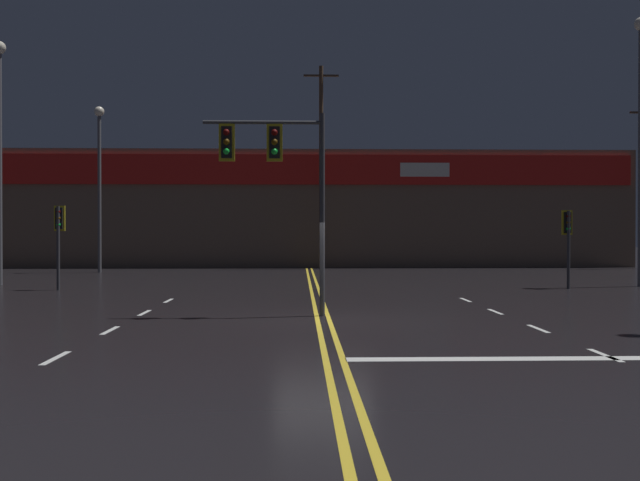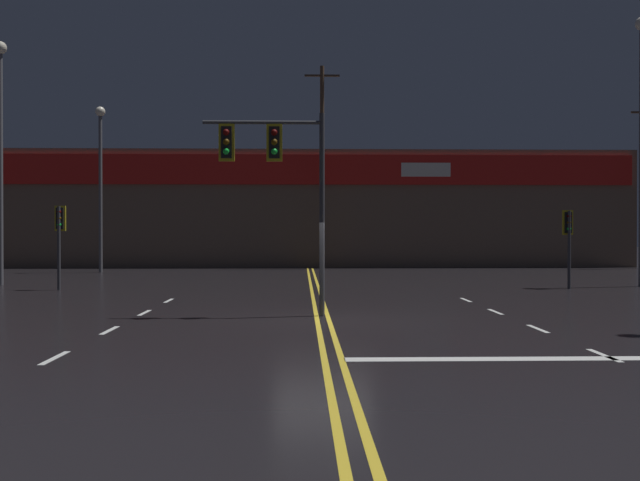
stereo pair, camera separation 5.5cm
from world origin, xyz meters
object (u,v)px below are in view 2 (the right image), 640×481
Objects in this scene: streetlight_far_median at (0,132)px; traffic_signal_corner_northwest at (60,228)px; traffic_signal_corner_northeast at (568,231)px; traffic_signal_median at (273,163)px; streetlight_median_approach at (100,167)px.

traffic_signal_corner_northwest is at bearing -38.69° from streetlight_far_median.
traffic_signal_corner_northwest is at bearing -179.77° from traffic_signal_corner_northeast.
traffic_signal_median is 0.57× the size of streetlight_median_approach.
traffic_signal_median is 17.20m from streetlight_far_median.
traffic_signal_median is at bearing -63.96° from streetlight_median_approach.
streetlight_median_approach is at bearing 81.75° from streetlight_far_median.
traffic_signal_corner_northwest is 0.35× the size of streetlight_median_approach.
streetlight_far_median is (-12.16, 11.91, 2.49)m from traffic_signal_median.
traffic_signal_median is 12.76m from traffic_signal_corner_northwest.
traffic_signal_corner_northeast is at bearing 38.93° from traffic_signal_median.
traffic_signal_corner_northwest is 20.16m from traffic_signal_corner_northeast.
traffic_signal_corner_northwest is (-8.73, 9.16, -1.67)m from traffic_signal_median.
streetlight_far_median is at bearing 135.60° from traffic_signal_median.
traffic_signal_median is 1.72× the size of traffic_signal_corner_northeast.
streetlight_median_approach is 10.13m from streetlight_far_median.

